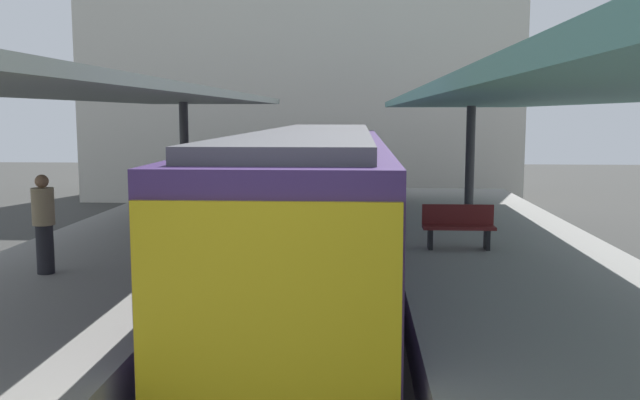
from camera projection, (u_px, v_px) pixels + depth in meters
ground_plane at (302, 343)px, 11.07m from camera, size 80.00×80.00×0.00m
platform_left at (68, 308)px, 11.22m from camera, size 4.40×28.00×1.00m
platform_right at (544, 316)px, 10.79m from camera, size 4.40×28.00×1.00m
track_ballast at (302, 337)px, 11.05m from camera, size 3.20×28.00×0.20m
rail_near_side at (257, 325)px, 11.07m from camera, size 0.08×28.00×0.14m
rail_far_side at (347, 327)px, 10.99m from camera, size 0.08×28.00×0.14m
commuter_train at (317, 204)px, 14.65m from camera, size 2.78×15.94×3.10m
canopy_left at (93, 94)px, 12.17m from camera, size 4.18×21.00×3.11m
canopy_right at (531, 99)px, 11.76m from camera, size 4.18×21.00×3.00m
platform_bench at (458, 225)px, 13.57m from camera, size 1.40×0.41×0.86m
passenger_near_bench at (44, 223)px, 11.41m from camera, size 0.36×0.36×1.65m
station_building_backdrop at (303, 71)px, 30.29m from camera, size 18.00×6.00×11.00m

